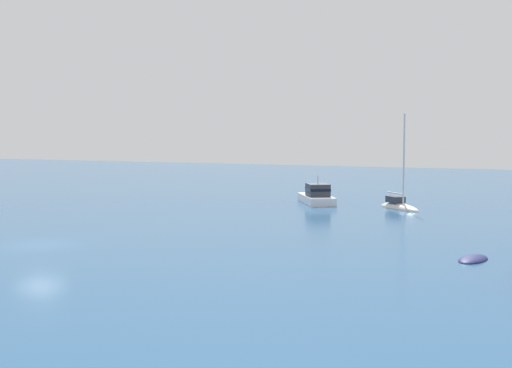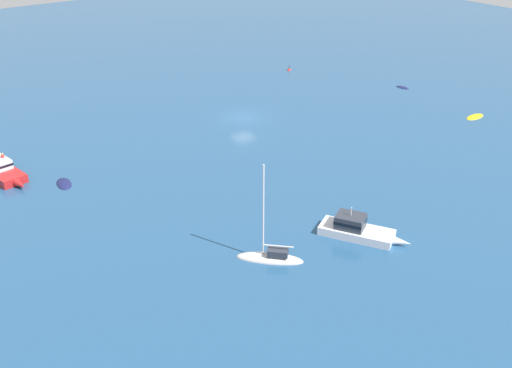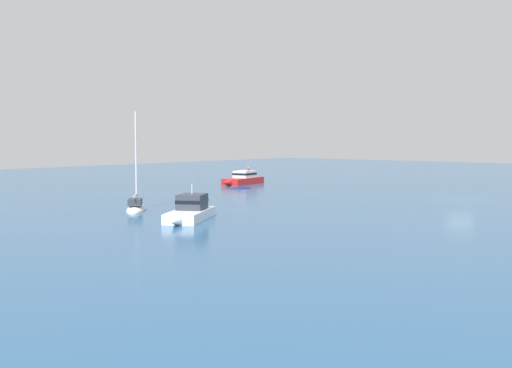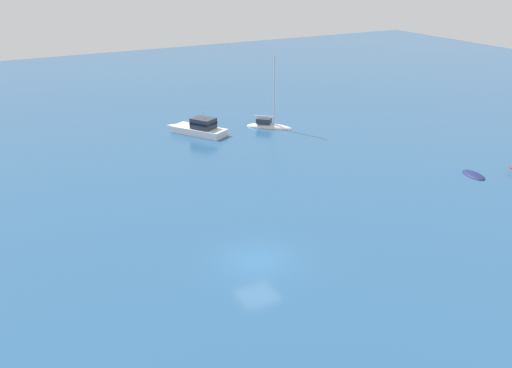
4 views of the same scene
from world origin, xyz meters
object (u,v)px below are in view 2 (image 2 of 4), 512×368
(skiff, at_px, (402,88))
(cabin_cruiser, at_px, (1,170))
(rib_1, at_px, (64,184))
(launch, at_px, (356,229))
(channel_buoy, at_px, (289,70))
(ketch, at_px, (270,258))
(rib, at_px, (475,117))

(skiff, xyz_separation_m, cabin_cruiser, (-50.95, 4.05, 0.64))
(cabin_cruiser, relative_size, rib_1, 2.71)
(cabin_cruiser, height_order, rib_1, cabin_cruiser)
(skiff, distance_m, rib_1, 46.84)
(launch, distance_m, rib_1, 27.13)
(cabin_cruiser, relative_size, channel_buoy, 8.19)
(launch, relative_size, ketch, 0.85)
(skiff, xyz_separation_m, ketch, (-39.11, -22.12, 0.15))
(rib, distance_m, skiff, 12.66)
(rib, distance_m, rib_1, 46.68)
(launch, height_order, cabin_cruiser, launch)
(rib, height_order, channel_buoy, channel_buoy)
(rib_1, bearing_deg, skiff, 102.75)
(rib, relative_size, ketch, 0.37)
(ketch, bearing_deg, launch, -145.12)
(launch, height_order, rib, launch)
(channel_buoy, bearing_deg, rib_1, -157.79)
(launch, relative_size, channel_buoy, 7.27)
(launch, xyz_separation_m, rib, (30.07, 10.92, -0.66))
(launch, bearing_deg, cabin_cruiser, -174.80)
(launch, distance_m, skiff, 39.43)
(launch, xyz_separation_m, channel_buoy, (24.65, 38.74, -0.65))
(launch, relative_size, rib, 2.28)
(channel_buoy, bearing_deg, ketch, -130.66)
(cabin_cruiser, distance_m, channel_buoy, 45.34)
(launch, height_order, ketch, ketch)
(cabin_cruiser, bearing_deg, channel_buoy, 94.48)
(channel_buoy, bearing_deg, rib, -78.99)
(rib, height_order, ketch, ketch)
(rib, relative_size, rib_1, 1.06)
(launch, xyz_separation_m, cabin_cruiser, (-19.28, 27.53, -0.01))
(rib, distance_m, cabin_cruiser, 52.07)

